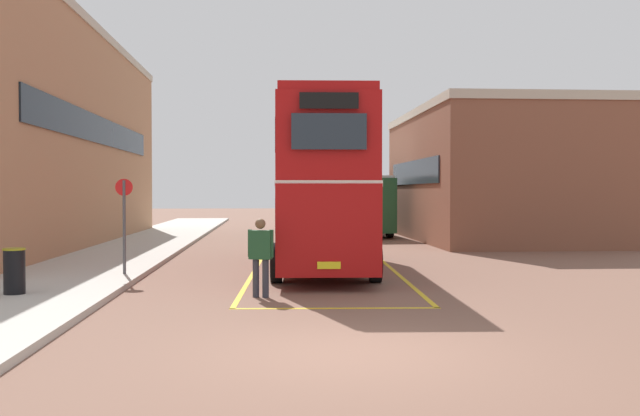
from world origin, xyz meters
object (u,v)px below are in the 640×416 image
Objects in this scene: double_decker_bus at (322,183)px; bus_stop_sign at (124,216)px; litter_bin at (14,271)px; pedestrian_boarding at (261,252)px; single_deck_bus at (355,203)px.

bus_stop_sign is at bearing -159.25° from double_decker_bus.
litter_bin is 0.39× the size of bus_stop_sign.
double_decker_bus is at bearing 38.47° from litter_bin.
pedestrian_boarding is at bearing -107.84° from double_decker_bus.
double_decker_bus reaches higher than single_deck_bus.
litter_bin is at bearing -179.07° from pedestrian_boarding.
bus_stop_sign reaches higher than pedestrian_boarding.
double_decker_bus is at bearing 72.16° from pedestrian_boarding.
double_decker_bus is 1.18× the size of single_deck_bus.
pedestrian_boarding is 5.12m from litter_bin.
litter_bin is (-5.10, -0.08, -0.36)m from pedestrian_boarding.
double_decker_bus is 8.92m from litter_bin.
bus_stop_sign is at bearing 136.87° from pedestrian_boarding.
litter_bin is 3.88m from bus_stop_sign.
pedestrian_boarding is at bearing 0.93° from litter_bin.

